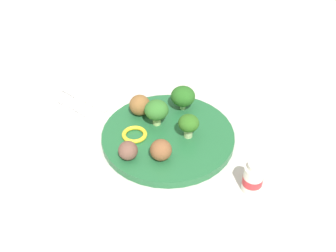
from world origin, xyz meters
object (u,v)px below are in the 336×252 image
at_px(broccoli_floret_back_right, 157,110).
at_px(yogurt_bottle, 253,178).
at_px(meatball_near_rim, 161,150).
at_px(broccoli_floret_near_rim, 183,96).
at_px(broccoli_floret_far_rim, 189,124).
at_px(pepper_ring_front_left, 134,134).
at_px(plate, 168,136).
at_px(meatball_far_rim, 128,151).
at_px(meatball_center, 140,105).
at_px(knife, 82,98).
at_px(napkin, 79,105).
at_px(fork, 71,105).

height_order(broccoli_floret_back_right, yogurt_bottle, broccoli_floret_back_right).
xyz_separation_m(meatball_near_rim, yogurt_bottle, (-0.18, -0.04, -0.01)).
bearing_deg(yogurt_bottle, broccoli_floret_near_rim, -28.50).
bearing_deg(broccoli_floret_far_rim, yogurt_bottle, 163.94).
height_order(broccoli_floret_near_rim, yogurt_bottle, broccoli_floret_near_rim).
height_order(broccoli_floret_back_right, pepper_ring_front_left, broccoli_floret_back_right).
height_order(plate, meatball_far_rim, meatball_far_rim).
xyz_separation_m(plate, meatball_center, (0.09, -0.02, 0.03)).
relative_size(broccoli_floret_back_right, meatball_near_rim, 1.36).
distance_m(broccoli_floret_back_right, pepper_ring_front_left, 0.07).
xyz_separation_m(broccoli_floret_back_right, knife, (0.21, 0.01, -0.04)).
distance_m(broccoli_floret_back_right, yogurt_bottle, 0.25).
bearing_deg(yogurt_bottle, knife, -4.41).
xyz_separation_m(broccoli_floret_near_rim, pepper_ring_front_left, (0.03, 0.14, -0.03)).
bearing_deg(pepper_ring_front_left, meatball_far_rim, 116.69).
height_order(meatball_center, pepper_ring_front_left, meatball_center).
height_order(broccoli_floret_far_rim, knife, broccoli_floret_far_rim).
xyz_separation_m(plate, napkin, (0.24, 0.02, -0.01)).
bearing_deg(meatball_far_rim, plate, -103.17).
relative_size(meatball_far_rim, knife, 0.26).
distance_m(broccoli_floret_near_rim, napkin, 0.25).
relative_size(meatball_near_rim, yogurt_bottle, 0.66).
distance_m(meatball_center, yogurt_bottle, 0.30).
bearing_deg(plate, broccoli_floret_near_rim, -77.62).
height_order(broccoli_floret_far_rim, meatball_near_rim, broccoli_floret_far_rim).
xyz_separation_m(broccoli_floret_back_right, meatball_near_rim, (-0.07, 0.08, -0.01)).
bearing_deg(broccoli_floret_far_rim, plate, 20.84).
xyz_separation_m(broccoli_floret_far_rim, yogurt_bottle, (-0.17, 0.05, -0.02)).
relative_size(broccoli_floret_back_right, yogurt_bottle, 0.89).
distance_m(broccoli_floret_far_rim, napkin, 0.29).
xyz_separation_m(plate, broccoli_floret_near_rim, (0.02, -0.09, 0.04)).
height_order(plate, knife, plate).
bearing_deg(broccoli_floret_back_right, meatball_far_rim, 96.52).
bearing_deg(pepper_ring_front_left, fork, -3.69).
relative_size(broccoli_floret_back_right, fork, 0.48).
bearing_deg(fork, broccoli_floret_far_rim, -170.49).
relative_size(meatball_center, yogurt_bottle, 0.71).
bearing_deg(pepper_ring_front_left, meatball_center, -62.37).
bearing_deg(meatball_near_rim, meatball_center, -37.76).
height_order(plate, meatball_near_rim, meatball_near_rim).
bearing_deg(plate, meatball_far_rim, 76.83).
relative_size(broccoli_floret_far_rim, knife, 0.36).
bearing_deg(meatball_center, fork, 19.14).
height_order(broccoli_floret_far_rim, broccoli_floret_back_right, broccoli_floret_back_right).
bearing_deg(meatball_far_rim, broccoli_floret_back_right, -83.48).
height_order(pepper_ring_front_left, yogurt_bottle, yogurt_bottle).
height_order(plate, broccoli_floret_back_right, broccoli_floret_back_right).
relative_size(meatball_near_rim, knife, 0.29).
height_order(broccoli_floret_far_rim, meatball_far_rim, broccoli_floret_far_rim).
relative_size(broccoli_floret_near_rim, meatball_far_rim, 1.46).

